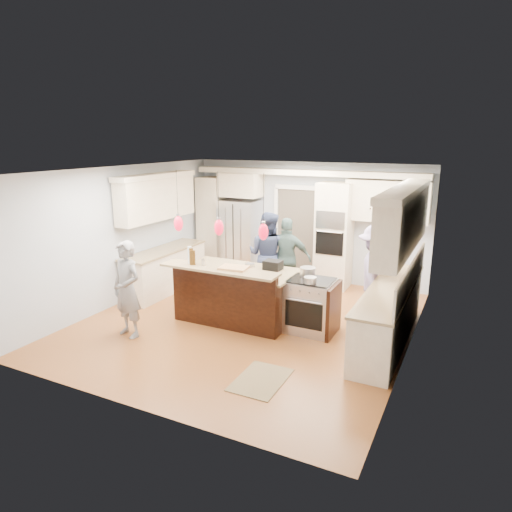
{
  "coord_description": "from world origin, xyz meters",
  "views": [
    {
      "loc": [
        3.51,
        -6.78,
        3.21
      ],
      "look_at": [
        0.0,
        0.35,
        1.15
      ],
      "focal_mm": 32.0,
      "sensor_mm": 36.0,
      "label": 1
    }
  ],
  "objects": [
    {
      "name": "oven_column",
      "position": [
        0.75,
        2.67,
        1.15
      ],
      "size": [
        0.72,
        0.69,
        2.3
      ],
      "color": "beige",
      "rests_on": "ground"
    },
    {
      "name": "room_shell",
      "position": [
        0.0,
        0.0,
        1.82
      ],
      "size": [
        5.54,
        6.04,
        2.72
      ],
      "color": "#B2BCC6",
      "rests_on": "ground"
    },
    {
      "name": "drink_can",
      "position": [
        -0.58,
        -0.5,
        1.17
      ],
      "size": [
        0.06,
        0.06,
        0.11
      ],
      "primitive_type": "cylinder",
      "rotation": [
        0.0,
        0.0,
        0.08
      ],
      "color": "#B7B7BC",
      "rests_on": "kitchen_island"
    },
    {
      "name": "beer_bottle_b",
      "position": [
        -0.81,
        -0.52,
        1.26
      ],
      "size": [
        0.07,
        0.07,
        0.28
      ],
      "primitive_type": "cylinder",
      "rotation": [
        0.0,
        0.0,
        0.05
      ],
      "color": "#41280B",
      "rests_on": "kitchen_island"
    },
    {
      "name": "person_range_side",
      "position": [
        2.03,
        0.98,
        0.9
      ],
      "size": [
        0.88,
        1.27,
        1.8
      ],
      "primitive_type": "imported",
      "rotation": [
        0.0,
        0.0,
        1.76
      ],
      "color": "#9283B0",
      "rests_on": "ground"
    },
    {
      "name": "back_upper_cabinets",
      "position": [
        -0.75,
        2.76,
        1.67
      ],
      "size": [
        5.3,
        0.61,
        2.54
      ],
      "color": "beige",
      "rests_on": "ground"
    },
    {
      "name": "person_far_left",
      "position": [
        -0.27,
        1.44,
        0.89
      ],
      "size": [
        0.88,
        0.69,
        1.78
      ],
      "primitive_type": "imported",
      "rotation": [
        0.0,
        0.0,
        3.12
      ],
      "color": "#2B3453",
      "rests_on": "ground"
    },
    {
      "name": "island_range",
      "position": [
        1.16,
        0.15,
        0.46
      ],
      "size": [
        0.82,
        0.71,
        0.92
      ],
      "color": "#B7B7BC",
      "rests_on": "ground"
    },
    {
      "name": "pot_large",
      "position": [
        1.01,
        0.31,
        1.0
      ],
      "size": [
        0.26,
        0.26,
        0.15
      ],
      "primitive_type": "cylinder",
      "color": "#B7B7BC",
      "rests_on": "island_range"
    },
    {
      "name": "ground_plane",
      "position": [
        0.0,
        0.0,
        0.0
      ],
      "size": [
        6.0,
        6.0,
        0.0
      ],
      "primitive_type": "plane",
      "color": "#A55D2D",
      "rests_on": "ground"
    },
    {
      "name": "kitchen_island",
      "position": [
        -0.25,
        0.07,
        0.49
      ],
      "size": [
        2.1,
        1.46,
        1.12
      ],
      "color": "black",
      "rests_on": "ground"
    },
    {
      "name": "water_bottle",
      "position": [
        -0.85,
        -0.5,
        1.27
      ],
      "size": [
        0.08,
        0.08,
        0.29
      ],
      "primitive_type": "cylinder",
      "rotation": [
        0.0,
        0.0,
        -0.27
      ],
      "color": "silver",
      "rests_on": "kitchen_island"
    },
    {
      "name": "refrigerator",
      "position": [
        -1.55,
        2.64,
        0.9
      ],
      "size": [
        0.9,
        0.7,
        1.8
      ],
      "primitive_type": "cube",
      "color": "#B7B7BC",
      "rests_on": "ground"
    },
    {
      "name": "left_cabinets",
      "position": [
        -2.44,
        0.8,
        1.06
      ],
      "size": [
        0.64,
        2.3,
        2.51
      ],
      "color": "beige",
      "rests_on": "ground"
    },
    {
      "name": "beer_bottle_a",
      "position": [
        -0.77,
        -0.56,
        1.25
      ],
      "size": [
        0.08,
        0.08,
        0.26
      ],
      "primitive_type": "cylinder",
      "rotation": [
        0.0,
        0.0,
        0.21
      ],
      "color": "#41280B",
      "rests_on": "kitchen_island"
    },
    {
      "name": "cutting_board",
      "position": [
        -0.01,
        -0.47,
        1.14
      ],
      "size": [
        0.49,
        0.37,
        0.04
      ],
      "primitive_type": "cube",
      "rotation": [
        0.0,
        0.0,
        0.11
      ],
      "color": "tan",
      "rests_on": "kitchen_island"
    },
    {
      "name": "person_bar_end",
      "position": [
        -1.51,
        -1.36,
        0.81
      ],
      "size": [
        0.66,
        0.5,
        1.62
      ],
      "primitive_type": "imported",
      "rotation": [
        0.0,
        0.0,
        -0.21
      ],
      "color": "gray",
      "rests_on": "ground"
    },
    {
      "name": "beer_bottle_c",
      "position": [
        -0.74,
        -0.56,
        1.25
      ],
      "size": [
        0.08,
        0.08,
        0.25
      ],
      "primitive_type": "cylinder",
      "rotation": [
        0.0,
        0.0,
        -0.36
      ],
      "color": "#41280B",
      "rests_on": "kitchen_island"
    },
    {
      "name": "floor_rug",
      "position": [
        1.09,
        -1.73,
        0.01
      ],
      "size": [
        0.64,
        0.93,
        0.01
      ],
      "primitive_type": "cube",
      "rotation": [
        0.0,
        0.0,
        0.01
      ],
      "color": "olive",
      "rests_on": "ground"
    },
    {
      "name": "pendant_lights",
      "position": [
        -0.25,
        -0.51,
        1.8
      ],
      "size": [
        1.75,
        0.15,
        1.03
      ],
      "color": "black",
      "rests_on": "ground"
    },
    {
      "name": "person_far_right",
      "position": [
        0.13,
        1.52,
        0.84
      ],
      "size": [
        1.04,
        0.6,
        1.67
      ],
      "primitive_type": "imported",
      "rotation": [
        0.0,
        0.0,
        3.35
      ],
      "color": "#415B58",
      "rests_on": "ground"
    },
    {
      "name": "pot_small",
      "position": [
        1.18,
        -0.04,
        0.97
      ],
      "size": [
        0.2,
        0.2,
        0.1
      ],
      "primitive_type": "cylinder",
      "color": "#B7B7BC",
      "rests_on": "island_range"
    },
    {
      "name": "right_counter_run",
      "position": [
        2.44,
        0.3,
        1.06
      ],
      "size": [
        0.64,
        3.1,
        2.51
      ],
      "color": "beige",
      "rests_on": "ground"
    }
  ]
}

